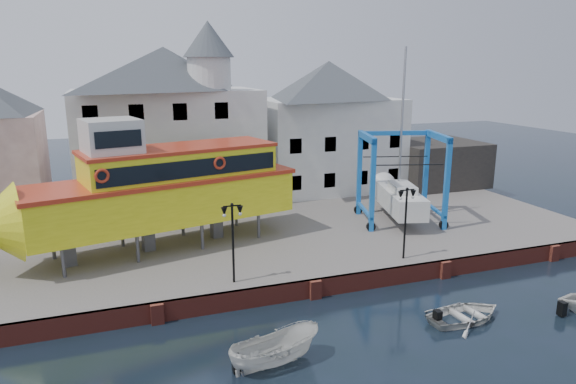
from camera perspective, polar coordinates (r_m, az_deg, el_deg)
name	(u,v)px	position (r m, az deg, el deg)	size (l,w,h in m)	color
ground	(315,298)	(27.35, 3.00, -11.69)	(140.00, 140.00, 0.00)	#17242C
hardstanding	(256,228)	(36.85, -3.56, -4.01)	(44.00, 22.00, 1.00)	#5E5A56
quay_wall	(314,288)	(27.22, 2.92, -10.65)	(44.00, 0.47, 1.00)	maroon
building_white_main	(169,124)	(41.65, -13.07, 7.37)	(14.00, 8.30, 14.00)	silver
building_white_right	(328,126)	(45.99, 4.43, 7.33)	(12.00, 8.00, 11.20)	silver
shed_dark	(434,163)	(49.73, 15.91, 3.13)	(8.00, 7.00, 4.00)	black
lamp_post_left	(232,223)	(25.74, -6.19, -3.42)	(1.12, 0.32, 4.20)	black
lamp_post_right	(406,205)	(29.56, 13.01, -1.43)	(1.12, 0.32, 4.20)	black
tour_boat	(146,190)	(31.10, -15.52, 0.26)	(18.75, 8.41, 7.95)	#59595E
travel_lift	(397,191)	(37.64, 12.03, 0.07)	(6.57, 8.23, 12.05)	#165EB2
motorboat_a	(275,365)	(21.92, -1.45, -18.66)	(1.51, 4.03, 1.55)	silver
motorboat_b	(465,320)	(26.58, 19.09, -13.27)	(2.80, 3.92, 0.81)	silver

